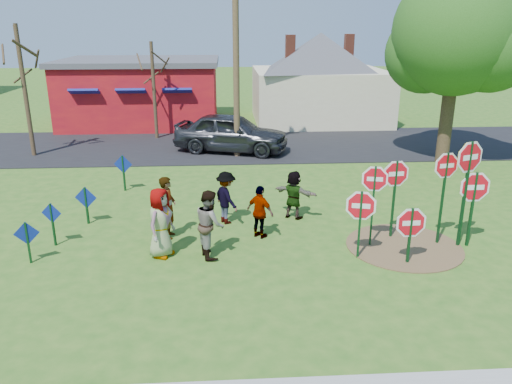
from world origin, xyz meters
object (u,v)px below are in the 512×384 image
stop_sign_c (445,177)px  stop_sign_b (374,186)px  person_b (168,207)px  utility_pole (236,51)px  stop_sign_a (361,211)px  stop_sign_d (468,167)px  leafy_tree (460,38)px  suv (231,133)px  person_a (161,223)px

stop_sign_c → stop_sign_b: bearing=169.4°
person_b → utility_pole: (2.22, 9.18, 3.87)m
stop_sign_a → stop_sign_c: stop_sign_c is taller
person_b → utility_pole: 10.21m
stop_sign_b → stop_sign_c: (1.94, 0.01, 0.21)m
stop_sign_d → utility_pole: size_ratio=0.35×
stop_sign_d → leafy_tree: bearing=48.7°
suv → utility_pole: size_ratio=0.60×
stop_sign_b → suv: (-3.72, 10.98, -0.79)m
person_a → leafy_tree: bearing=-26.3°
stop_sign_b → leafy_tree: leafy_tree is taller
stop_sign_c → utility_pole: bearing=107.1°
person_b → suv: (1.96, 10.03, 0.04)m
stop_sign_b → stop_sign_a: bearing=-113.8°
stop_sign_c → suv: bearing=106.4°
utility_pole → suv: bearing=107.1°
person_a → utility_pole: 11.34m
person_b → suv: bearing=-8.0°
stop_sign_b → stop_sign_d: stop_sign_d is taller
stop_sign_d → leafy_tree: 9.84m
person_a → utility_pole: size_ratio=0.21×
stop_sign_a → person_b: 5.43m
stop_sign_a → person_b: stop_sign_a is taller
person_b → leafy_tree: size_ratio=0.22×
person_a → stop_sign_d: bearing=-63.0°
stop_sign_c → leafy_tree: leafy_tree is taller
stop_sign_c → stop_sign_d: bearing=-32.6°
stop_sign_d → person_a: 8.31m
stop_sign_a → utility_pole: 11.76m
stop_sign_a → person_a: bearing=-171.7°
stop_sign_a → utility_pole: (-2.92, 10.86, 3.45)m
stop_sign_b → person_a: (-5.75, -0.29, -0.81)m
stop_sign_b → person_b: (-5.68, 0.95, -0.84)m
stop_sign_d → stop_sign_b: bearing=155.2°
stop_sign_b → person_b: size_ratio=1.33×
person_b → utility_pole: utility_pole is taller
suv → utility_pole: bearing=-145.4°
stop_sign_d → person_a: (-8.20, -0.10, -1.34)m
utility_pole → leafy_tree: utility_pole is taller
person_b → leafy_tree: bearing=-53.5°
suv → leafy_tree: bearing=-86.8°
person_b → utility_pole: size_ratio=0.20×
stop_sign_b → leafy_tree: bearing=68.4°
stop_sign_c → utility_pole: (-5.40, 10.12, 2.82)m
stop_sign_c → stop_sign_d: 0.64m
stop_sign_b → person_a: stop_sign_b is taller
stop_sign_d → utility_pole: bearing=99.5°
stop_sign_d → utility_pole: 12.16m
stop_sign_c → person_a: stop_sign_c is taller
person_a → leafy_tree: 15.20m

